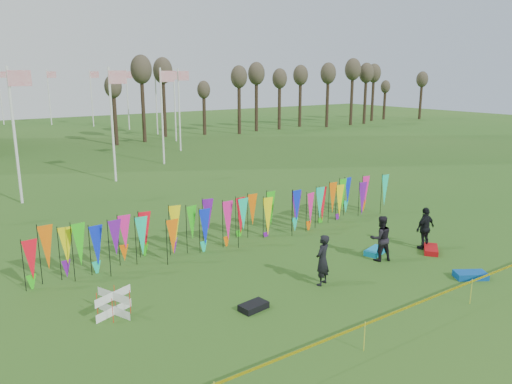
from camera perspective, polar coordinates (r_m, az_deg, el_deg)
ground at (r=17.68m, az=11.58°, el=-12.35°), size 160.00×160.00×0.00m
banner_row at (r=22.84m, az=-1.51°, el=-2.86°), size 18.64×0.64×2.07m
caution_tape_near at (r=15.92m, az=16.97°, el=-12.60°), size 26.00×0.02×0.90m
tree_line at (r=70.12m, az=3.88°, el=12.30°), size 53.92×1.92×7.84m
box_kite at (r=17.02m, az=-15.95°, el=-12.14°), size 0.74×0.74×0.82m
person_left at (r=18.53m, az=7.61°, el=-7.71°), size 0.84×0.73×1.92m
person_mid at (r=21.30m, az=14.06°, el=-5.15°), size 1.08×0.87×1.92m
person_right at (r=23.23m, az=18.76°, el=-3.94°), size 1.11×0.63×1.90m
kite_bag_turquoise at (r=22.28m, az=13.50°, el=-6.59°), size 1.25×0.86×0.23m
kite_bag_blue at (r=20.88m, az=23.32°, el=-8.72°), size 1.32×1.14×0.25m
kite_bag_red at (r=23.16m, az=19.36°, el=-6.22°), size 1.30×1.19×0.22m
kite_bag_black at (r=16.88m, az=-0.28°, el=-12.94°), size 1.01×0.67×0.22m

